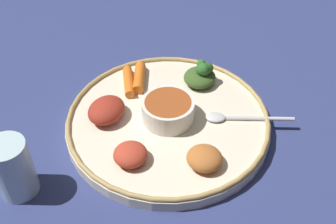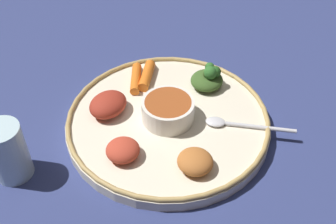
{
  "view_description": "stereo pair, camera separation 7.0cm",
  "coord_description": "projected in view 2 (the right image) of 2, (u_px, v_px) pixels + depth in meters",
  "views": [
    {
      "loc": [
        0.34,
        -0.39,
        0.52
      ],
      "look_at": [
        0.0,
        0.0,
        0.04
      ],
      "focal_mm": 44.39,
      "sensor_mm": 36.0,
      "label": 1
    },
    {
      "loc": [
        0.39,
        -0.34,
        0.52
      ],
      "look_at": [
        0.0,
        0.0,
        0.04
      ],
      "focal_mm": 44.39,
      "sensor_mm": 36.0,
      "label": 2
    }
  ],
  "objects": [
    {
      "name": "ground_plane",
      "position": [
        168.0,
        127.0,
        0.73
      ],
      "size": [
        2.4,
        2.4,
        0.0
      ],
      "primitive_type": "plane",
      "color": "navy"
    },
    {
      "name": "platter",
      "position": [
        168.0,
        122.0,
        0.72
      ],
      "size": [
        0.35,
        0.35,
        0.02
      ],
      "primitive_type": "cylinder",
      "color": "beige",
      "rests_on": "ground_plane"
    },
    {
      "name": "mound_chickpea",
      "position": [
        195.0,
        162.0,
        0.63
      ],
      "size": [
        0.07,
        0.07,
        0.03
      ],
      "primitive_type": "ellipsoid",
      "rotation": [
        0.0,
        0.0,
        5.11
      ],
      "color": "#B2662D",
      "rests_on": "platter"
    },
    {
      "name": "platter_rim",
      "position": [
        168.0,
        117.0,
        0.71
      ],
      "size": [
        0.35,
        0.35,
        0.01
      ],
      "primitive_type": "torus",
      "color": "tan",
      "rests_on": "platter"
    },
    {
      "name": "center_bowl",
      "position": [
        168.0,
        110.0,
        0.7
      ],
      "size": [
        0.09,
        0.09,
        0.04
      ],
      "color": "silver",
      "rests_on": "platter"
    },
    {
      "name": "spoon",
      "position": [
        235.0,
        124.0,
        0.7
      ],
      "size": [
        0.13,
        0.11,
        0.01
      ],
      "color": "silver",
      "rests_on": "platter"
    },
    {
      "name": "greens_pile",
      "position": [
        208.0,
        78.0,
        0.77
      ],
      "size": [
        0.07,
        0.07,
        0.05
      ],
      "color": "#385623",
      "rests_on": "platter"
    },
    {
      "name": "mound_berbere_red",
      "position": [
        123.0,
        150.0,
        0.64
      ],
      "size": [
        0.07,
        0.07,
        0.03
      ],
      "primitive_type": "ellipsoid",
      "rotation": [
        0.0,
        0.0,
        2.58
      ],
      "color": "#B73D28",
      "rests_on": "platter"
    },
    {
      "name": "drinking_glass",
      "position": [
        9.0,
        155.0,
        0.63
      ],
      "size": [
        0.06,
        0.06,
        0.1
      ],
      "color": "silver",
      "rests_on": "ground_plane"
    },
    {
      "name": "mound_beet",
      "position": [
        108.0,
        104.0,
        0.72
      ],
      "size": [
        0.07,
        0.08,
        0.03
      ],
      "primitive_type": "ellipsoid",
      "rotation": [
        0.0,
        0.0,
        1.8
      ],
      "color": "maroon",
      "rests_on": "platter"
    },
    {
      "name": "carrot_near_spoon",
      "position": [
        147.0,
        74.0,
        0.79
      ],
      "size": [
        0.07,
        0.08,
        0.02
      ],
      "color": "orange",
      "rests_on": "platter"
    },
    {
      "name": "carrot_outer",
      "position": [
        136.0,
        77.0,
        0.79
      ],
      "size": [
        0.08,
        0.07,
        0.02
      ],
      "color": "orange",
      "rests_on": "platter"
    }
  ]
}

